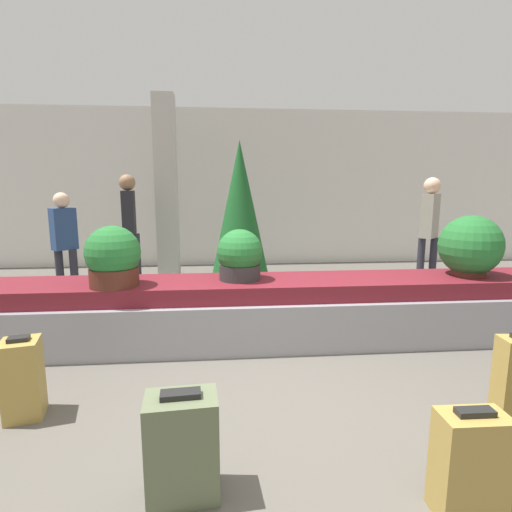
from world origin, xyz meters
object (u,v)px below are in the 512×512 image
at_px(suitcase_2, 470,465).
at_px(decorated_tree, 240,214).
at_px(traveler_0, 129,219).
at_px(suitcase_1, 182,446).
at_px(traveler_2, 429,223).
at_px(potted_plant_2, 470,247).
at_px(potted_plant_0, 240,256).
at_px(pillar, 167,189).
at_px(traveler_1, 64,238).
at_px(potted_plant_1, 113,258).
at_px(suitcase_0, 23,379).

relative_size(suitcase_2, decorated_tree, 0.25).
distance_m(traveler_0, decorated_tree, 1.90).
relative_size(suitcase_1, decorated_tree, 0.26).
distance_m(suitcase_2, traveler_2, 4.75).
distance_m(potted_plant_2, decorated_tree, 3.05).
relative_size(suitcase_2, potted_plant_0, 1.08).
xyz_separation_m(suitcase_2, decorated_tree, (-0.91, 4.24, 0.96)).
xyz_separation_m(potted_plant_0, traveler_2, (3.02, 1.80, 0.16)).
xyz_separation_m(pillar, traveler_1, (-1.28, -1.42, -0.69)).
distance_m(potted_plant_1, traveler_1, 2.27).
bearing_deg(potted_plant_2, traveler_0, 148.58).
height_order(potted_plant_0, traveler_1, traveler_1).
xyz_separation_m(potted_plant_2, decorated_tree, (-2.42, 1.84, 0.25)).
xyz_separation_m(potted_plant_0, potted_plant_1, (-1.24, -0.18, 0.03)).
height_order(potted_plant_2, traveler_0, traveler_0).
relative_size(traveler_1, traveler_2, 0.88).
distance_m(suitcase_0, suitcase_1, 1.47).
bearing_deg(potted_plant_0, suitcase_1, -100.74).
xyz_separation_m(suitcase_1, traveler_0, (-1.26, 4.70, 0.83)).
relative_size(potted_plant_1, traveler_0, 0.32).
relative_size(suitcase_1, suitcase_2, 1.04).
distance_m(pillar, potted_plant_0, 3.45).
height_order(pillar, potted_plant_0, pillar).
height_order(pillar, suitcase_0, pillar).
bearing_deg(potted_plant_2, potted_plant_0, 179.51).
bearing_deg(traveler_0, suitcase_0, -3.38).
xyz_separation_m(potted_plant_2, traveler_1, (-4.92, 1.79, -0.07)).
height_order(traveler_0, traveler_1, traveler_0).
relative_size(pillar, potted_plant_2, 4.86).
relative_size(pillar, potted_plant_1, 5.40).
bearing_deg(pillar, potted_plant_1, -91.70).
bearing_deg(traveler_0, decorated_tree, 63.63).
bearing_deg(potted_plant_1, potted_plant_2, 2.38).
bearing_deg(potted_plant_0, traveler_2, 30.80).
distance_m(suitcase_2, potted_plant_1, 3.25).
bearing_deg(suitcase_1, pillar, 93.27).
distance_m(potted_plant_1, traveler_2, 4.70).
bearing_deg(traveler_1, pillar, 2.98).
bearing_deg(potted_plant_1, potted_plant_0, 8.17).
bearing_deg(traveler_1, suitcase_0, -120.44).
distance_m(potted_plant_1, decorated_tree, 2.41).
relative_size(pillar, suitcase_1, 5.40).
distance_m(potted_plant_2, traveler_2, 1.90).
height_order(potted_plant_0, decorated_tree, decorated_tree).
relative_size(suitcase_0, traveler_0, 0.33).
distance_m(pillar, suitcase_1, 5.57).
height_order(suitcase_2, decorated_tree, decorated_tree).
distance_m(traveler_1, traveler_2, 5.44).
relative_size(pillar, suitcase_0, 5.35).
xyz_separation_m(suitcase_0, potted_plant_1, (0.37, 1.14, 0.66)).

